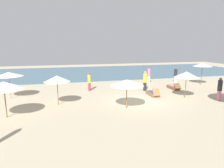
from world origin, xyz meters
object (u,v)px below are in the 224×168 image
at_px(umbrella_3, 203,65).
at_px(lounger_2, 153,94).
at_px(umbrella_5, 57,79).
at_px(person_5, 145,81).
at_px(umbrella_1, 127,83).
at_px(lounger_0, 173,87).
at_px(person_4, 89,81).
at_px(umbrella_6, 4,85).
at_px(person_0, 220,89).
at_px(person_1, 149,75).
at_px(umbrella_0, 187,75).
at_px(umbrella_4, 9,74).
at_px(person_2, 176,75).

bearing_deg(umbrella_3, lounger_2, -157.19).
xyz_separation_m(umbrella_5, person_5, (7.85, 2.64, -0.97)).
bearing_deg(lounger_2, umbrella_1, -140.44).
xyz_separation_m(lounger_0, person_4, (-8.06, 1.32, 0.71)).
relative_size(umbrella_3, umbrella_6, 1.02).
height_order(person_0, person_1, person_1).
height_order(umbrella_5, person_0, umbrella_5).
relative_size(lounger_0, person_4, 1.00).
distance_m(umbrella_3, umbrella_5, 15.37).
distance_m(person_0, person_1, 8.12).
height_order(umbrella_1, umbrella_5, umbrella_5).
height_order(umbrella_0, umbrella_3, umbrella_3).
height_order(umbrella_4, person_0, umbrella_4).
xyz_separation_m(umbrella_4, person_4, (6.53, 1.15, -1.08)).
height_order(umbrella_3, person_5, umbrella_3).
relative_size(umbrella_6, person_0, 1.27).
bearing_deg(lounger_0, umbrella_0, -105.26).
bearing_deg(umbrella_1, person_5, 53.77).
bearing_deg(person_1, umbrella_3, -22.02).
distance_m(lounger_2, person_2, 7.07).
height_order(umbrella_3, person_1, umbrella_3).
xyz_separation_m(person_0, person_5, (-4.19, 4.56, 0.03)).
xyz_separation_m(lounger_0, person_2, (2.02, 2.94, 0.69)).
bearing_deg(person_2, umbrella_6, -154.85).
bearing_deg(person_0, person_4, 147.58).
height_order(umbrella_5, person_5, umbrella_5).
relative_size(person_0, person_2, 1.04).
relative_size(umbrella_0, person_5, 1.16).
bearing_deg(umbrella_4, umbrella_3, 2.98).
distance_m(lounger_0, person_1, 3.52).
bearing_deg(lounger_0, person_2, 55.54).
bearing_deg(umbrella_4, person_5, -0.78).
xyz_separation_m(umbrella_5, person_1, (9.72, 5.86, -0.92)).
distance_m(umbrella_5, person_2, 14.07).
bearing_deg(lounger_2, lounger_0, 30.97).
distance_m(umbrella_6, person_1, 14.86).
relative_size(umbrella_0, person_4, 1.25).
xyz_separation_m(umbrella_4, lounger_0, (14.58, -0.17, -1.79)).
distance_m(umbrella_0, umbrella_5, 10.01).
xyz_separation_m(lounger_2, person_5, (0.11, 1.88, 0.76)).
bearing_deg(umbrella_6, umbrella_3, 17.50).
distance_m(umbrella_0, person_0, 2.66).
relative_size(umbrella_1, umbrella_6, 1.00).
height_order(person_2, person_5, person_5).
distance_m(umbrella_0, umbrella_3, 6.53).
bearing_deg(umbrella_0, person_5, 123.92).
bearing_deg(umbrella_0, person_1, 92.45).
bearing_deg(umbrella_0, umbrella_3, 41.35).
bearing_deg(person_4, umbrella_4, -170.02).
distance_m(umbrella_1, person_5, 5.69).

